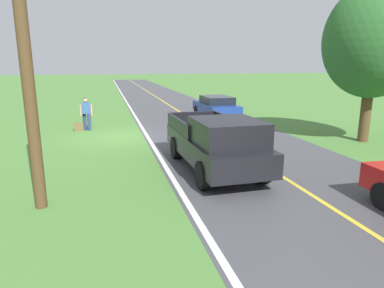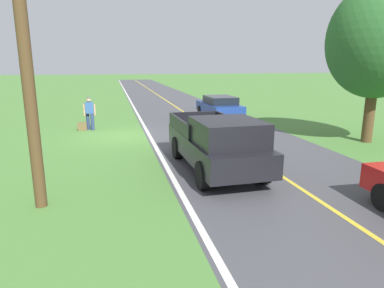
{
  "view_description": "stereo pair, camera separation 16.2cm",
  "coord_description": "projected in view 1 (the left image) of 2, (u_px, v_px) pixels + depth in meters",
  "views": [
    {
      "loc": [
        0.55,
        16.32,
        3.4
      ],
      "look_at": [
        -1.75,
        7.23,
        1.19
      ],
      "focal_mm": 31.87,
      "sensor_mm": 36.0,
      "label": 1
    },
    {
      "loc": [
        0.39,
        16.35,
        3.4
      ],
      "look_at": [
        -1.75,
        7.23,
        1.19
      ],
      "focal_mm": 31.87,
      "sensor_mm": 36.0,
      "label": 2
    }
  ],
  "objects": [
    {
      "name": "sedan_near_oncoming",
      "position": [
        216.0,
        106.0,
        21.65
      ],
      "size": [
        1.99,
        4.43,
        1.41
      ],
      "color": "navy",
      "rests_on": "ground"
    },
    {
      "name": "hitchhiker_walking",
      "position": [
        86.0,
        112.0,
        17.67
      ],
      "size": [
        0.62,
        0.51,
        1.75
      ],
      "color": "navy",
      "rests_on": "ground"
    },
    {
      "name": "suitcase_carried",
      "position": [
        79.0,
        127.0,
        17.64
      ],
      "size": [
        0.48,
        0.24,
        0.42
      ],
      "primitive_type": "cube",
      "rotation": [
        0.0,
        0.0,
        1.66
      ],
      "color": "brown",
      "rests_on": "ground"
    },
    {
      "name": "lane_edge_line",
      "position": [
        147.0,
        135.0,
        16.61
      ],
      "size": [
        0.16,
        117.6,
        0.0
      ],
      "primitive_type": "cube",
      "color": "silver",
      "rests_on": "ground"
    },
    {
      "name": "tree_far_side_near",
      "position": [
        374.0,
        41.0,
        14.34
      ],
      "size": [
        4.18,
        4.18,
        6.75
      ],
      "color": "brown",
      "rests_on": "ground"
    },
    {
      "name": "pickup_truck_passing",
      "position": [
        217.0,
        142.0,
        10.85
      ],
      "size": [
        2.21,
        5.45,
        1.82
      ],
      "color": "black",
      "rests_on": "ground"
    },
    {
      "name": "lane_centre_line",
      "position": [
        212.0,
        132.0,
        17.41
      ],
      "size": [
        0.14,
        117.6,
        0.0
      ],
      "primitive_type": "cube",
      "color": "gold",
      "rests_on": "ground"
    },
    {
      "name": "ground_plane",
      "position": [
        119.0,
        137.0,
        16.31
      ],
      "size": [
        200.0,
        200.0,
        0.0
      ],
      "primitive_type": "plane",
      "color": "#4C7F38"
    },
    {
      "name": "road_surface",
      "position": [
        212.0,
        132.0,
        17.41
      ],
      "size": [
        7.01,
        120.0,
        0.0
      ],
      "primitive_type": "cube",
      "color": "#47474C",
      "rests_on": "ground"
    },
    {
      "name": "utility_pole_roadside",
      "position": [
        25.0,
        57.0,
        7.48
      ],
      "size": [
        0.28,
        0.28,
        7.11
      ],
      "primitive_type": "cylinder",
      "color": "brown",
      "rests_on": "ground"
    }
  ]
}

